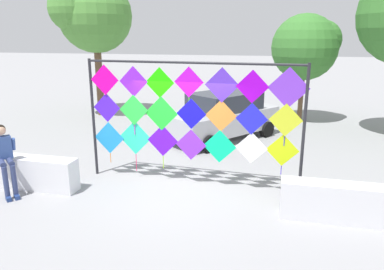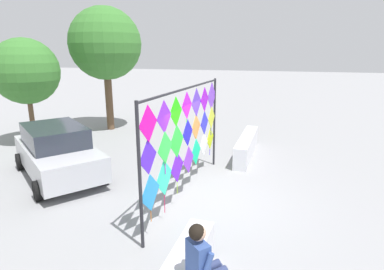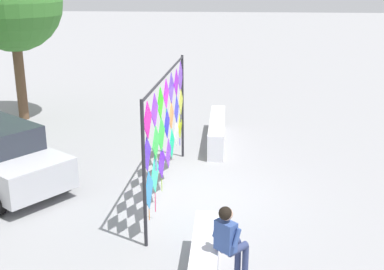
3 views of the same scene
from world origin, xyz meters
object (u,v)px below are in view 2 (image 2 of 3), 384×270
parked_car (57,151)px  tree_far_right (103,43)px  kite_display_rack (187,130)px  tree_broadleaf (26,70)px  seated_vendor (206,263)px

parked_car → tree_far_right: 7.26m
kite_display_rack → parked_car: (0.10, 4.32, -1.02)m
tree_broadleaf → kite_display_rack: bearing=-110.3°
parked_car → tree_broadleaf: 5.09m
kite_display_rack → tree_broadleaf: bearing=69.7°
parked_car → kite_display_rack: bearing=-91.4°
kite_display_rack → tree_far_right: bearing=45.4°
kite_display_rack → tree_broadleaf: tree_broadleaf is taller
tree_broadleaf → tree_far_right: bearing=-26.3°
seated_vendor → tree_broadleaf: tree_broadleaf is taller
kite_display_rack → tree_far_right: tree_far_right is taller
seated_vendor → tree_far_right: bearing=37.7°
seated_vendor → tree_broadleaf: size_ratio=0.37×
seated_vendor → tree_broadleaf: (6.83, 9.43, 2.14)m
seated_vendor → tree_far_right: 13.19m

